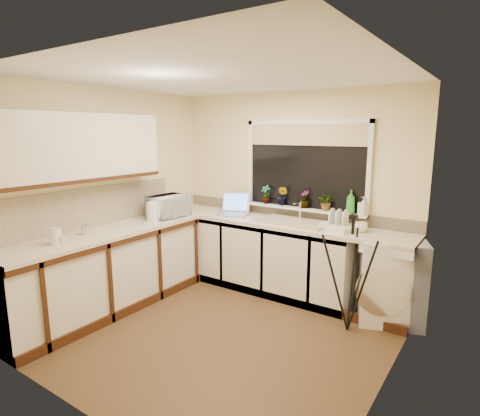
% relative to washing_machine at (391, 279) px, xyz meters
% --- Properties ---
extents(floor, '(3.20, 3.20, 0.00)m').
position_rel_washing_machine_xyz_m(floor, '(-1.34, -1.21, -0.44)').
color(floor, '#503720').
rests_on(floor, ground).
extents(ceiling, '(3.20, 3.20, 0.00)m').
position_rel_washing_machine_xyz_m(ceiling, '(-1.34, -1.21, 2.01)').
color(ceiling, white).
rests_on(ceiling, ground).
extents(wall_back, '(3.20, 0.00, 3.20)m').
position_rel_washing_machine_xyz_m(wall_back, '(-1.34, 0.29, 0.78)').
color(wall_back, beige).
rests_on(wall_back, ground).
extents(wall_front, '(3.20, 0.00, 3.20)m').
position_rel_washing_machine_xyz_m(wall_front, '(-1.34, -2.71, 0.78)').
color(wall_front, beige).
rests_on(wall_front, ground).
extents(wall_left, '(0.00, 3.00, 3.00)m').
position_rel_washing_machine_xyz_m(wall_left, '(-2.94, -1.21, 0.78)').
color(wall_left, beige).
rests_on(wall_left, ground).
extents(wall_right, '(0.00, 3.00, 3.00)m').
position_rel_washing_machine_xyz_m(wall_right, '(0.26, -1.21, 0.78)').
color(wall_right, beige).
rests_on(wall_right, ground).
extents(base_cabinet_back, '(2.55, 0.60, 0.86)m').
position_rel_washing_machine_xyz_m(base_cabinet_back, '(-1.67, -0.01, -0.01)').
color(base_cabinet_back, silver).
rests_on(base_cabinet_back, floor).
extents(base_cabinet_left, '(0.54, 2.40, 0.86)m').
position_rel_washing_machine_xyz_m(base_cabinet_left, '(-2.64, -1.51, -0.01)').
color(base_cabinet_left, silver).
rests_on(base_cabinet_left, floor).
extents(worktop_back, '(3.20, 0.60, 0.04)m').
position_rel_washing_machine_xyz_m(worktop_back, '(-1.34, -0.01, 0.44)').
color(worktop_back, beige).
rests_on(worktop_back, base_cabinet_back).
extents(worktop_left, '(0.60, 2.40, 0.04)m').
position_rel_washing_machine_xyz_m(worktop_left, '(-2.64, -1.51, 0.44)').
color(worktop_left, beige).
rests_on(worktop_left, base_cabinet_left).
extents(upper_cabinet, '(0.28, 1.90, 0.70)m').
position_rel_washing_machine_xyz_m(upper_cabinet, '(-2.78, -1.66, 1.36)').
color(upper_cabinet, silver).
rests_on(upper_cabinet, wall_left).
extents(splashback_left, '(0.02, 2.40, 0.45)m').
position_rel_washing_machine_xyz_m(splashback_left, '(-2.93, -1.51, 0.68)').
color(splashback_left, beige).
rests_on(splashback_left, wall_left).
extents(splashback_back, '(3.20, 0.02, 0.14)m').
position_rel_washing_machine_xyz_m(splashback_back, '(-1.34, 0.28, 0.53)').
color(splashback_back, beige).
rests_on(splashback_back, wall_back).
extents(window_glass, '(1.50, 0.02, 1.00)m').
position_rel_washing_machine_xyz_m(window_glass, '(-1.14, 0.27, 1.11)').
color(window_glass, black).
rests_on(window_glass, wall_back).
extents(window_blind, '(1.50, 0.02, 0.25)m').
position_rel_washing_machine_xyz_m(window_blind, '(-1.14, 0.25, 1.48)').
color(window_blind, tan).
rests_on(window_blind, wall_back).
extents(windowsill, '(1.60, 0.14, 0.03)m').
position_rel_washing_machine_xyz_m(windowsill, '(-1.14, 0.22, 0.59)').
color(windowsill, white).
rests_on(windowsill, wall_back).
extents(sink, '(0.82, 0.46, 0.03)m').
position_rel_washing_machine_xyz_m(sink, '(-1.14, -0.01, 0.47)').
color(sink, tan).
rests_on(sink, worktop_back).
extents(faucet, '(0.03, 0.03, 0.24)m').
position_rel_washing_machine_xyz_m(faucet, '(-1.14, 0.17, 0.58)').
color(faucet, silver).
rests_on(faucet, worktop_back).
extents(washing_machine, '(0.80, 0.78, 0.89)m').
position_rel_washing_machine_xyz_m(washing_machine, '(0.00, 0.00, 0.00)').
color(washing_machine, white).
rests_on(washing_machine, floor).
extents(laptop, '(0.47, 0.46, 0.27)m').
position_rel_washing_machine_xyz_m(laptop, '(-2.02, 0.03, 0.53)').
color(laptop, '#9999A0').
rests_on(laptop, worktop_back).
extents(kettle, '(0.16, 0.16, 0.21)m').
position_rel_washing_machine_xyz_m(kettle, '(-2.61, -0.85, 0.56)').
color(kettle, white).
rests_on(kettle, worktop_left).
extents(dish_rack, '(0.47, 0.42, 0.06)m').
position_rel_washing_machine_xyz_m(dish_rack, '(-0.58, -0.00, 0.49)').
color(dish_rack, beige).
rests_on(dish_rack, worktop_back).
extents(tripod, '(0.76, 0.76, 1.18)m').
position_rel_washing_machine_xyz_m(tripod, '(-0.28, -0.48, 0.15)').
color(tripod, black).
rests_on(tripod, floor).
extents(glass_jug, '(0.11, 0.11, 0.16)m').
position_rel_washing_machine_xyz_m(glass_jug, '(-2.63, -2.10, 0.54)').
color(glass_jug, white).
rests_on(glass_jug, worktop_left).
extents(steel_jar, '(0.08, 0.08, 0.11)m').
position_rel_washing_machine_xyz_m(steel_jar, '(-2.71, -1.72, 0.51)').
color(steel_jar, silver).
rests_on(steel_jar, worktop_left).
extents(microwave, '(0.35, 0.50, 0.27)m').
position_rel_washing_machine_xyz_m(microwave, '(-2.61, -0.58, 0.59)').
color(microwave, white).
rests_on(microwave, worktop_left).
extents(plant_a, '(0.14, 0.10, 0.24)m').
position_rel_washing_machine_xyz_m(plant_a, '(-1.64, 0.19, 0.73)').
color(plant_a, '#999999').
rests_on(plant_a, windowsill).
extents(plant_b, '(0.15, 0.13, 0.24)m').
position_rel_washing_machine_xyz_m(plant_b, '(-1.41, 0.21, 0.73)').
color(plant_b, '#999999').
rests_on(plant_b, windowsill).
extents(plant_c, '(0.15, 0.15, 0.21)m').
position_rel_washing_machine_xyz_m(plant_c, '(-1.11, 0.21, 0.71)').
color(plant_c, '#999999').
rests_on(plant_c, windowsill).
extents(plant_d, '(0.21, 0.20, 0.20)m').
position_rel_washing_machine_xyz_m(plant_d, '(-0.82, 0.19, 0.71)').
color(plant_d, '#999999').
rests_on(plant_d, windowsill).
extents(soap_bottle_green, '(0.13, 0.14, 0.27)m').
position_rel_washing_machine_xyz_m(soap_bottle_green, '(-0.54, 0.21, 0.74)').
color(soap_bottle_green, green).
rests_on(soap_bottle_green, windowsill).
extents(soap_bottle_clear, '(0.12, 0.12, 0.20)m').
position_rel_washing_machine_xyz_m(soap_bottle_clear, '(-0.40, 0.22, 0.71)').
color(soap_bottle_clear, '#999999').
rests_on(soap_bottle_clear, windowsill).
extents(cup_back, '(0.17, 0.17, 0.11)m').
position_rel_washing_machine_xyz_m(cup_back, '(-0.35, 0.02, 0.51)').
color(cup_back, white).
rests_on(cup_back, worktop_back).
extents(cup_left, '(0.11, 0.11, 0.08)m').
position_rel_washing_machine_xyz_m(cup_left, '(-2.59, -2.06, 0.50)').
color(cup_left, beige).
rests_on(cup_left, worktop_left).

